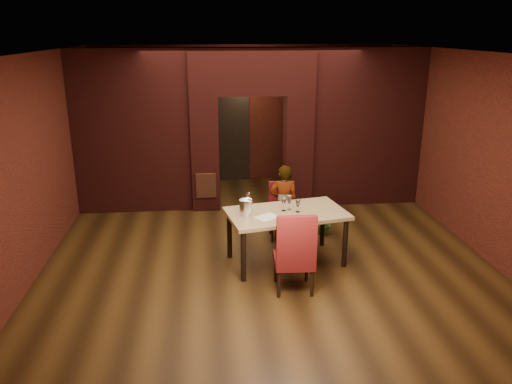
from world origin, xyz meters
TOP-DOWN VIEW (x-y plane):
  - floor at (0.00, 0.00)m, footprint 8.00×8.00m
  - ceiling at (0.00, 0.00)m, footprint 7.00×8.00m
  - wall_back at (0.00, 4.00)m, footprint 7.00×0.04m
  - wall_front at (0.00, -4.00)m, footprint 7.00×0.04m
  - wall_left at (-3.50, 0.00)m, footprint 0.04×8.00m
  - wall_right at (3.50, 0.00)m, footprint 0.04×8.00m
  - pillar_left at (-0.95, 2.00)m, footprint 0.55×0.55m
  - pillar_right at (0.95, 2.00)m, footprint 0.55×0.55m
  - lintel at (0.00, 2.00)m, footprint 2.45×0.55m
  - wing_wall_left at (-2.36, 2.00)m, footprint 2.28×0.35m
  - wing_wall_right at (2.36, 2.00)m, footprint 2.28×0.35m
  - vent_panel at (-0.95, 1.71)m, footprint 0.40×0.03m
  - rear_door at (-0.40, 3.94)m, footprint 0.90×0.08m
  - rear_door_frame at (-0.40, 3.90)m, footprint 1.02×0.04m
  - dining_table at (0.29, -0.73)m, footprint 1.97×1.35m
  - chair_far at (0.37, 0.22)m, footprint 0.47×0.47m
  - chair_near at (0.26, -1.60)m, footprint 0.56×0.56m
  - person_seated at (0.38, 0.14)m, footprint 0.52×0.37m
  - wine_glass_a at (0.25, -0.68)m, footprint 0.08×0.08m
  - wine_glass_b at (0.34, -0.63)m, footprint 0.09×0.09m
  - wine_glass_c at (0.46, -0.76)m, footprint 0.08×0.08m
  - tasting_sheet at (-0.04, -0.93)m, footprint 0.42×0.39m
  - wine_bucket at (-0.35, -0.79)m, footprint 0.20×0.20m
  - water_bottle at (-0.29, -0.53)m, footprint 0.06×0.06m
  - potted_plant at (1.15, 0.33)m, footprint 0.51×0.51m

SIDE VIEW (x-z plane):
  - floor at x=0.00m, z-range 0.00..0.00m
  - potted_plant at x=1.15m, z-range 0.00..0.43m
  - dining_table at x=0.29m, z-range 0.00..0.85m
  - chair_far at x=0.37m, z-range 0.00..0.99m
  - vent_panel at x=-0.95m, z-range 0.30..0.80m
  - chair_near at x=0.26m, z-range 0.00..1.19m
  - person_seated at x=0.38m, z-range 0.00..1.36m
  - tasting_sheet at x=-0.04m, z-range 0.85..0.85m
  - wine_glass_c at x=0.46m, z-range 0.85..1.04m
  - wine_glass_a at x=0.25m, z-range 0.85..1.04m
  - wine_glass_b at x=0.34m, z-range 0.85..1.07m
  - wine_bucket at x=-0.35m, z-range 0.85..1.09m
  - water_bottle at x=-0.29m, z-range 0.85..1.11m
  - rear_door at x=-0.40m, z-range 0.00..2.10m
  - rear_door_frame at x=-0.40m, z-range -0.06..2.16m
  - pillar_left at x=-0.95m, z-range 0.00..2.30m
  - pillar_right at x=0.95m, z-range 0.00..2.30m
  - wall_back at x=0.00m, z-range 0.00..3.20m
  - wall_front at x=0.00m, z-range 0.00..3.20m
  - wall_left at x=-3.50m, z-range 0.00..3.20m
  - wall_right at x=3.50m, z-range 0.00..3.20m
  - wing_wall_left at x=-2.36m, z-range 0.00..3.20m
  - wing_wall_right at x=2.36m, z-range 0.00..3.20m
  - lintel at x=0.00m, z-range 2.30..3.20m
  - ceiling at x=0.00m, z-range 3.18..3.22m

